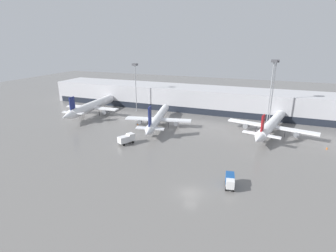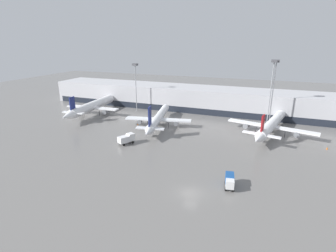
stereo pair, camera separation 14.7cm
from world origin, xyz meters
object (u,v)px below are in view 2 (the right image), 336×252
service_truck_0 (230,180)px  apron_light_mast_3 (135,74)px  service_truck_1 (127,138)px  apron_light_mast_2 (273,76)px  parked_jet_1 (92,106)px  parked_jet_2 (271,125)px  traffic_cone_1 (327,148)px  traffic_cone_0 (138,124)px  parked_jet_0 (158,118)px  apron_light_mast_0 (275,76)px

service_truck_0 → apron_light_mast_3: apron_light_mast_3 is taller
service_truck_1 → apron_light_mast_2: apron_light_mast_2 is taller
parked_jet_1 → parked_jet_2: bearing=-93.2°
service_truck_1 → traffic_cone_1: size_ratio=7.34×
traffic_cone_0 → traffic_cone_1: traffic_cone_1 is taller
parked_jet_1 → traffic_cone_0: bearing=-108.1°
service_truck_0 → apron_light_mast_2: bearing=162.4°
traffic_cone_0 → service_truck_1: bearing=-73.0°
traffic_cone_1 → parked_jet_0: bearing=177.7°
parked_jet_2 → apron_light_mast_3: apron_light_mast_3 is taller
parked_jet_0 → traffic_cone_1: (49.08, -1.99, -2.47)m
parked_jet_0 → traffic_cone_0: 7.54m
service_truck_1 → apron_light_mast_3: size_ratio=0.26×
traffic_cone_1 → apron_light_mast_2: 27.09m
parked_jet_2 → traffic_cone_1: parked_jet_2 is taller
traffic_cone_1 → apron_light_mast_3: 68.96m
service_truck_0 → apron_light_mast_0: bearing=161.7°
service_truck_0 → service_truck_1: bearing=-122.8°
parked_jet_2 → apron_light_mast_3: 53.37m
parked_jet_0 → apron_light_mast_2: 38.77m
parked_jet_1 → apron_light_mast_2: 65.14m
service_truck_0 → traffic_cone_1: (21.19, 28.14, -1.18)m
apron_light_mast_2 → parked_jet_2: bearing=-81.2°
service_truck_0 → apron_light_mast_2: size_ratio=0.20×
parked_jet_1 → apron_light_mast_0: size_ratio=1.64×
parked_jet_1 → traffic_cone_1: 78.84m
parked_jet_0 → apron_light_mast_0: 39.49m
service_truck_1 → service_truck_0: bearing=-84.9°
apron_light_mast_2 → service_truck_1: bearing=-139.3°
parked_jet_1 → apron_light_mast_2: (63.14, 8.70, 13.43)m
apron_light_mast_0 → apron_light_mast_3: 50.50m
parked_jet_2 → apron_light_mast_0: bearing=16.2°
parked_jet_1 → service_truck_1: bearing=-132.6°
parked_jet_1 → service_truck_0: bearing=-125.0°
traffic_cone_0 → apron_light_mast_0: apron_light_mast_0 is taller
apron_light_mast_0 → apron_light_mast_3: (-50.43, 1.84, -1.87)m
parked_jet_2 → service_truck_0: 36.08m
parked_jet_0 → service_truck_0: parked_jet_0 is taller
parked_jet_0 → apron_light_mast_0: apron_light_mast_0 is taller
parked_jet_1 → service_truck_0: parked_jet_1 is taller
parked_jet_2 → service_truck_1: size_ratio=6.83×
parked_jet_1 → apron_light_mast_2: apron_light_mast_2 is taller
service_truck_1 → traffic_cone_0: size_ratio=8.15×
apron_light_mast_3 → service_truck_1: bearing=-66.9°
service_truck_1 → apron_light_mast_2: bearing=-21.3°
service_truck_1 → traffic_cone_0: bearing=45.0°
traffic_cone_0 → parked_jet_1: bearing=165.8°
apron_light_mast_2 → apron_light_mast_3: size_ratio=1.15×
service_truck_0 → apron_light_mast_3: (-43.94, 45.61, 13.25)m
parked_jet_2 → parked_jet_0: bearing=110.8°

